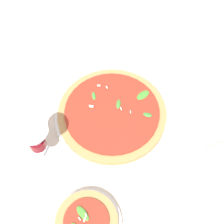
# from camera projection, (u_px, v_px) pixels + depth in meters

# --- Properties ---
(ground_plane) EXTENTS (6.00, 6.00, 0.00)m
(ground_plane) POSITION_uv_depth(u_px,v_px,m) (121.00, 116.00, 0.97)
(ground_plane) COLOR beige
(pizza_arugula_main) EXTENTS (0.35, 0.35, 0.05)m
(pizza_arugula_main) POSITION_uv_depth(u_px,v_px,m) (112.00, 114.00, 0.96)
(pizza_arugula_main) COLOR white
(pizza_arugula_main) RESTS_ON ground_plane
(pizza_personal_side) EXTENTS (0.18, 0.18, 0.05)m
(pizza_personal_side) POSITION_uv_depth(u_px,v_px,m) (87.00, 222.00, 0.79)
(pizza_personal_side) COLOR white
(pizza_personal_side) RESTS_ON ground_plane
(wine_glass) EXTENTS (0.08, 0.08, 0.16)m
(wine_glass) POSITION_uv_depth(u_px,v_px,m) (36.00, 140.00, 0.81)
(wine_glass) COLOR white
(wine_glass) RESTS_ON ground_plane
(napkin) EXTENTS (0.14, 0.11, 0.01)m
(napkin) POSITION_uv_depth(u_px,v_px,m) (84.00, 47.00, 1.12)
(napkin) COLOR silver
(napkin) RESTS_ON ground_plane
(fork) EXTENTS (0.22, 0.03, 0.00)m
(fork) POSITION_uv_depth(u_px,v_px,m) (82.00, 46.00, 1.12)
(fork) COLOR silver
(fork) RESTS_ON ground_plane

